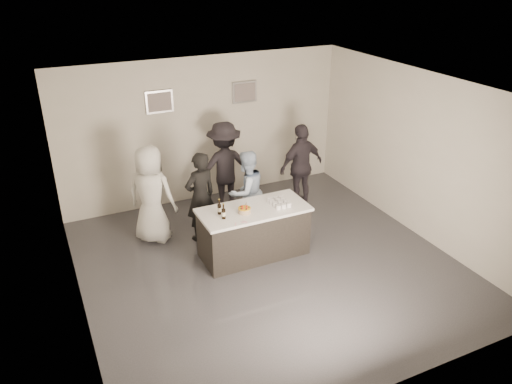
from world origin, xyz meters
The scene contains 19 objects.
floor centered at (0.00, 0.00, 0.00)m, with size 6.00×6.00×0.00m, color #3D3D42.
ceiling centered at (0.00, 0.00, 3.00)m, with size 6.00×6.00×0.00m, color white.
wall_back centered at (0.00, 3.00, 1.50)m, with size 6.00×0.04×3.00m, color beige.
wall_front centered at (0.00, -3.00, 1.50)m, with size 6.00×0.04×3.00m, color beige.
wall_left centered at (-3.00, 0.00, 1.50)m, with size 0.04×6.00×3.00m, color beige.
wall_right centered at (3.00, 0.00, 1.50)m, with size 0.04×6.00×3.00m, color beige.
picture_left centered at (-0.90, 2.97, 2.20)m, with size 0.54×0.04×0.44m, color #B2B2B7.
picture_right centered at (0.90, 2.97, 2.20)m, with size 0.54×0.04×0.44m, color #B2B2B7.
bar_counter centered at (-0.09, 0.41, 0.45)m, with size 1.86×0.86×0.90m, color white.
cake centered at (-0.29, 0.34, 0.94)m, with size 0.21×0.21×0.08m, color yellow.
beer_bottle_a centered at (-0.68, 0.47, 1.03)m, with size 0.07×0.07×0.26m, color black.
beer_bottle_b centered at (-0.68, 0.29, 1.03)m, with size 0.07×0.07×0.26m, color black.
tumbler_cluster centered at (0.38, 0.37, 0.94)m, with size 0.30×0.40×0.08m, color gold.
candles centered at (-0.47, 0.05, 0.90)m, with size 0.24×0.08×0.01m, color pink.
person_main_black centered at (-0.71, 1.33, 0.84)m, with size 0.62×0.40×1.69m, color black.
person_main_blue centered at (0.16, 1.26, 0.80)m, with size 0.77×0.60×1.59m, color #ADC5E3.
person_guest_left centered at (-1.52, 1.66, 0.91)m, with size 0.89×0.58×1.82m, color silver.
person_guest_right centered at (1.60, 1.75, 0.88)m, with size 1.03×0.43×1.76m, color #322C34.
person_guest_back centered at (0.13, 2.25, 0.93)m, with size 1.20×0.69×1.86m, color black.
Camera 1 is at (-3.22, -6.36, 4.75)m, focal length 35.00 mm.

